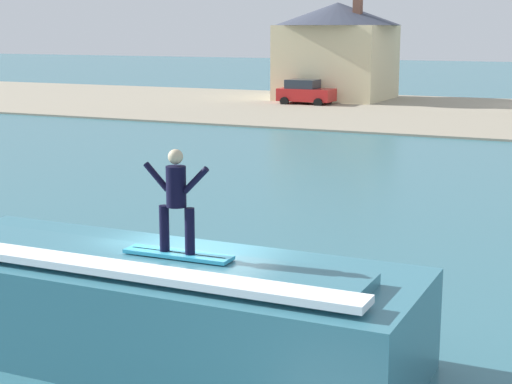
{
  "coord_description": "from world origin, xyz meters",
  "views": [
    {
      "loc": [
        6.82,
        -12.35,
        5.48
      ],
      "look_at": [
        -0.22,
        2.92,
        2.1
      ],
      "focal_mm": 57.23,
      "sensor_mm": 36.0,
      "label": 1
    }
  ],
  "objects_px": {
    "wave_crest": "(152,307)",
    "surfer": "(176,196)",
    "car_near_shore": "(305,92)",
    "surfboard": "(178,254)",
    "house_with_chimney": "(337,48)"
  },
  "relations": [
    {
      "from": "surfboard",
      "to": "house_with_chimney",
      "type": "distance_m",
      "value": 51.53
    },
    {
      "from": "surfer",
      "to": "house_with_chimney",
      "type": "distance_m",
      "value": 51.5
    },
    {
      "from": "surfer",
      "to": "wave_crest",
      "type": "bearing_deg",
      "value": 163.37
    },
    {
      "from": "surfboard",
      "to": "car_near_shore",
      "type": "bearing_deg",
      "value": 108.81
    },
    {
      "from": "surfer",
      "to": "car_near_shore",
      "type": "distance_m",
      "value": 46.84
    },
    {
      "from": "surfboard",
      "to": "house_with_chimney",
      "type": "relative_size",
      "value": 0.19
    },
    {
      "from": "surfboard",
      "to": "surfer",
      "type": "xyz_separation_m",
      "value": [
        -0.01,
        -0.01,
        0.96
      ]
    },
    {
      "from": "wave_crest",
      "to": "car_near_shore",
      "type": "distance_m",
      "value": 46.43
    },
    {
      "from": "car_near_shore",
      "to": "surfboard",
      "type": "bearing_deg",
      "value": -71.19
    },
    {
      "from": "surfboard",
      "to": "house_with_chimney",
      "type": "height_order",
      "value": "house_with_chimney"
    },
    {
      "from": "car_near_shore",
      "to": "surfer",
      "type": "bearing_deg",
      "value": -71.2
    },
    {
      "from": "surfer",
      "to": "car_near_shore",
      "type": "relative_size",
      "value": 0.42
    },
    {
      "from": "wave_crest",
      "to": "surfer",
      "type": "relative_size",
      "value": 5.37
    },
    {
      "from": "surfboard",
      "to": "surfer",
      "type": "bearing_deg",
      "value": -129.37
    },
    {
      "from": "surfboard",
      "to": "surfer",
      "type": "relative_size",
      "value": 1.1
    }
  ]
}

